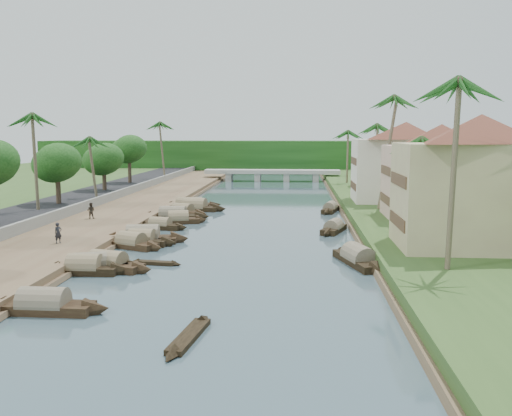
# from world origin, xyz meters

# --- Properties ---
(ground) EXTENTS (220.00, 220.00, 0.00)m
(ground) POSITION_xyz_m (0.00, 0.00, 0.00)
(ground) COLOR #3C515A
(ground) RESTS_ON ground
(left_bank) EXTENTS (10.00, 180.00, 0.80)m
(left_bank) POSITION_xyz_m (-16.00, 20.00, 0.40)
(left_bank) COLOR brown
(left_bank) RESTS_ON ground
(right_bank) EXTENTS (16.00, 180.00, 1.20)m
(right_bank) POSITION_xyz_m (19.00, 20.00, 0.60)
(right_bank) COLOR #304D1E
(right_bank) RESTS_ON ground
(road) EXTENTS (8.00, 180.00, 1.40)m
(road) POSITION_xyz_m (-24.50, 20.00, 0.70)
(road) COLOR black
(road) RESTS_ON ground
(retaining_wall) EXTENTS (0.40, 180.00, 1.10)m
(retaining_wall) POSITION_xyz_m (-20.20, 20.00, 1.35)
(retaining_wall) COLOR slate
(retaining_wall) RESTS_ON left_bank
(treeline) EXTENTS (120.00, 14.00, 8.00)m
(treeline) POSITION_xyz_m (0.00, 100.00, 4.00)
(treeline) COLOR #133A0F
(treeline) RESTS_ON ground
(bridge) EXTENTS (28.00, 4.00, 2.40)m
(bridge) POSITION_xyz_m (0.00, 72.00, 1.72)
(bridge) COLOR #9C9B92
(bridge) RESTS_ON ground
(building_near) EXTENTS (14.85, 14.85, 10.20)m
(building_near) POSITION_xyz_m (18.99, -2.00, 6.38)
(building_near) COLOR tan
(building_near) RESTS_ON right_bank
(building_mid) EXTENTS (14.11, 14.11, 9.70)m
(building_mid) POSITION_xyz_m (19.99, 14.00, 6.13)
(building_mid) COLOR #CCA890
(building_mid) RESTS_ON right_bank
(building_far) EXTENTS (15.59, 15.59, 10.20)m
(building_far) POSITION_xyz_m (18.99, 28.00, 6.38)
(building_far) COLOR silver
(building_far) RESTS_ON right_bank
(building_distant) EXTENTS (12.62, 12.62, 9.20)m
(building_distant) POSITION_xyz_m (19.99, 48.00, 5.88)
(building_distant) COLOR tan
(building_distant) RESTS_ON right_bank
(sampan_0) EXTENTS (7.76, 1.86, 2.06)m
(sampan_0) POSITION_xyz_m (-8.93, -16.60, 0.41)
(sampan_0) COLOR black
(sampan_0) RESTS_ON ground
(sampan_1) EXTENTS (6.79, 1.80, 2.05)m
(sampan_1) POSITION_xyz_m (-9.93, -7.77, 0.41)
(sampan_1) COLOR black
(sampan_1) RESTS_ON ground
(sampan_2) EXTENTS (7.79, 3.84, 2.05)m
(sampan_2) POSITION_xyz_m (-8.68, -6.46, 0.41)
(sampan_2) COLOR black
(sampan_2) RESTS_ON ground
(sampan_3) EXTENTS (7.31, 3.89, 1.99)m
(sampan_3) POSITION_xyz_m (-9.71, -7.02, 0.41)
(sampan_3) COLOR black
(sampan_3) RESTS_ON ground
(sampan_4) EXTENTS (6.92, 4.43, 2.01)m
(sampan_4) POSITION_xyz_m (-9.26, 1.55, 0.41)
(sampan_4) COLOR black
(sampan_4) RESTS_ON ground
(sampan_5) EXTENTS (6.72, 2.24, 2.13)m
(sampan_5) POSITION_xyz_m (-8.68, 2.80, 0.41)
(sampan_5) COLOR black
(sampan_5) RESTS_ON ground
(sampan_6) EXTENTS (8.75, 3.07, 2.52)m
(sampan_6) POSITION_xyz_m (-8.88, 3.99, 0.42)
(sampan_6) COLOR black
(sampan_6) RESTS_ON ground
(sampan_7) EXTENTS (6.40, 2.67, 1.74)m
(sampan_7) POSITION_xyz_m (-9.07, 11.38, 0.40)
(sampan_7) COLOR black
(sampan_7) RESTS_ON ground
(sampan_8) EXTENTS (6.73, 3.23, 2.06)m
(sampan_8) POSITION_xyz_m (-7.99, 15.36, 0.41)
(sampan_8) COLOR black
(sampan_8) RESTS_ON ground
(sampan_9) EXTENTS (8.83, 1.97, 2.23)m
(sampan_9) POSITION_xyz_m (-9.28, 18.43, 0.42)
(sampan_9) COLOR black
(sampan_9) RESTS_ON ground
(sampan_10) EXTENTS (7.27, 4.61, 2.05)m
(sampan_10) POSITION_xyz_m (-8.81, 21.89, 0.41)
(sampan_10) COLOR black
(sampan_10) RESTS_ON ground
(sampan_11) EXTENTS (8.83, 3.28, 2.45)m
(sampan_11) POSITION_xyz_m (-8.03, 25.90, 0.42)
(sampan_11) COLOR black
(sampan_11) RESTS_ON ground
(sampan_12) EXTENTS (8.27, 3.32, 1.97)m
(sampan_12) POSITION_xyz_m (-8.99, 28.82, 0.41)
(sampan_12) COLOR black
(sampan_12) RESTS_ON ground
(sampan_13) EXTENTS (8.10, 3.61, 2.18)m
(sampan_13) POSITION_xyz_m (-9.33, 27.53, 0.42)
(sampan_13) COLOR black
(sampan_13) RESTS_ON ground
(sampan_14) EXTENTS (4.21, 9.22, 2.21)m
(sampan_14) POSITION_xyz_m (9.92, -3.37, 0.42)
(sampan_14) COLOR black
(sampan_14) RESTS_ON ground
(sampan_15) EXTENTS (3.49, 6.76, 1.85)m
(sampan_15) POSITION_xyz_m (8.91, 10.81, 0.40)
(sampan_15) COLOR black
(sampan_15) RESTS_ON ground
(sampan_16) EXTENTS (2.96, 7.25, 1.80)m
(sampan_16) POSITION_xyz_m (9.41, 25.93, 0.40)
(sampan_16) COLOR black
(sampan_16) RESTS_ON ground
(canoe_0) EXTENTS (1.68, 6.50, 0.85)m
(canoe_0) POSITION_xyz_m (-0.06, -20.04, 0.10)
(canoe_0) COLOR black
(canoe_0) RESTS_ON ground
(canoe_1) EXTENTS (4.27, 1.26, 0.68)m
(canoe_1) POSITION_xyz_m (-5.60, -4.59, 0.10)
(canoe_1) COLOR black
(canoe_1) RESTS_ON ground
(canoe_2) EXTENTS (6.05, 2.56, 0.88)m
(canoe_2) POSITION_xyz_m (-8.74, 23.12, 0.10)
(canoe_2) COLOR black
(canoe_2) RESTS_ON ground
(palm_0) EXTENTS (3.20, 3.20, 13.57)m
(palm_0) POSITION_xyz_m (15.00, -9.50, 12.90)
(palm_0) COLOR #6D6149
(palm_0) RESTS_ON ground
(palm_1) EXTENTS (3.20, 3.20, 9.76)m
(palm_1) POSITION_xyz_m (16.00, 5.65, 9.23)
(palm_1) COLOR #6D6149
(palm_1) RESTS_ON ground
(palm_2) EXTENTS (3.20, 3.20, 14.33)m
(palm_2) POSITION_xyz_m (15.00, 19.90, 13.66)
(palm_2) COLOR #6D6149
(palm_2) RESTS_ON ground
(palm_3) EXTENTS (3.20, 3.20, 11.42)m
(palm_3) POSITION_xyz_m (16.00, 36.28, 10.83)
(palm_3) COLOR #6D6149
(palm_3) RESTS_ON ground
(palm_5) EXTENTS (3.20, 3.20, 12.10)m
(palm_5) POSITION_xyz_m (-24.00, 15.24, 11.69)
(palm_5) COLOR #6D6149
(palm_5) RESTS_ON ground
(palm_6) EXTENTS (3.20, 3.20, 9.41)m
(palm_6) POSITION_xyz_m (-22.00, 28.15, 9.09)
(palm_6) COLOR #6D6149
(palm_6) RESTS_ON ground
(palm_7) EXTENTS (3.20, 3.20, 10.56)m
(palm_7) POSITION_xyz_m (14.00, 55.16, 10.01)
(palm_7) COLOR #6D6149
(palm_7) RESTS_ON ground
(palm_8) EXTENTS (3.20, 3.20, 12.03)m
(palm_8) POSITION_xyz_m (-20.50, 61.70, 11.63)
(palm_8) COLOR #6D6149
(palm_8) RESTS_ON ground
(tree_3) EXTENTS (5.36, 5.36, 7.17)m
(tree_3) POSITION_xyz_m (-24.00, 20.94, 6.29)
(tree_3) COLOR #4C3B2B
(tree_3) RESTS_ON ground
(tree_4) EXTENTS (5.48, 5.48, 6.89)m
(tree_4) POSITION_xyz_m (-24.00, 37.76, 5.98)
(tree_4) COLOR #4C3B2B
(tree_4) RESTS_ON ground
(tree_5) EXTENTS (5.51, 5.51, 8.05)m
(tree_5) POSITION_xyz_m (-24.00, 50.99, 7.10)
(tree_5) COLOR #4C3B2B
(tree_5) RESTS_ON ground
(tree_6) EXTENTS (4.60, 4.60, 6.51)m
(tree_6) POSITION_xyz_m (24.00, 28.77, 5.74)
(tree_6) COLOR #4C3B2B
(tree_6) RESTS_ON ground
(person_near) EXTENTS (0.73, 0.76, 1.75)m
(person_near) POSITION_xyz_m (-14.79, -0.80, 1.67)
(person_near) COLOR #222329
(person_near) RESTS_ON left_bank
(person_far) EXTENTS (0.88, 0.71, 1.74)m
(person_far) POSITION_xyz_m (-17.03, 12.94, 1.67)
(person_far) COLOR #2D261F
(person_far) RESTS_ON left_bank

